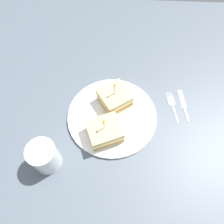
% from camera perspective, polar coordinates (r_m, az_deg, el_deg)
% --- Properties ---
extents(ground_plane, '(1.20, 1.20, 0.02)m').
position_cam_1_polar(ground_plane, '(0.70, -0.00, -1.59)').
color(ground_plane, '#4C5660').
extents(plate, '(0.28, 0.28, 0.01)m').
position_cam_1_polar(plate, '(0.69, -0.00, -1.01)').
color(plate, white).
rests_on(plate, ground_plane).
extents(sandwich_half_front, '(0.12, 0.12, 0.10)m').
position_cam_1_polar(sandwich_half_front, '(0.69, 0.67, 3.64)').
color(sandwich_half_front, tan).
rests_on(sandwich_half_front, plate).
extents(sandwich_half_back, '(0.12, 0.11, 0.09)m').
position_cam_1_polar(sandwich_half_back, '(0.63, -1.96, -5.07)').
color(sandwich_half_back, tan).
rests_on(sandwich_half_back, plate).
extents(drink_glass, '(0.08, 0.08, 0.09)m').
position_cam_1_polar(drink_glass, '(0.63, -17.05, -11.06)').
color(drink_glass, beige).
rests_on(drink_glass, ground_plane).
extents(fork, '(0.03, 0.12, 0.00)m').
position_cam_1_polar(fork, '(0.74, 15.28, 2.13)').
color(fork, silver).
rests_on(fork, ground_plane).
extents(knife, '(0.03, 0.12, 0.00)m').
position_cam_1_polar(knife, '(0.75, 18.00, 2.17)').
color(knife, silver).
rests_on(knife, ground_plane).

